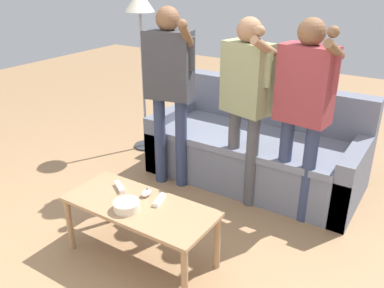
{
  "coord_description": "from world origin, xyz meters",
  "views": [
    {
      "loc": [
        1.51,
        -1.95,
        1.92
      ],
      "look_at": [
        0.04,
        0.34,
        0.71
      ],
      "focal_mm": 38.04,
      "sensor_mm": 36.0,
      "label": 1
    }
  ],
  "objects_px": {
    "snack_bowl": "(127,206)",
    "player_center": "(246,92)",
    "game_remote_nunchuk": "(146,193)",
    "floor_lamp": "(140,16)",
    "game_remote_wand_near": "(160,200)",
    "couch": "(257,149)",
    "player_left": "(169,79)",
    "player_right": "(304,100)",
    "game_remote_wand_far": "(120,187)",
    "coffee_table": "(140,212)"
  },
  "relations": [
    {
      "from": "snack_bowl",
      "to": "player_center",
      "type": "height_order",
      "value": "player_center"
    },
    {
      "from": "game_remote_nunchuk",
      "to": "player_center",
      "type": "height_order",
      "value": "player_center"
    },
    {
      "from": "floor_lamp",
      "to": "game_remote_wand_near",
      "type": "xyz_separation_m",
      "value": [
        1.28,
        -1.43,
        -0.98
      ]
    },
    {
      "from": "player_center",
      "to": "couch",
      "type": "bearing_deg",
      "value": 98.17
    },
    {
      "from": "floor_lamp",
      "to": "player_left",
      "type": "height_order",
      "value": "floor_lamp"
    },
    {
      "from": "game_remote_nunchuk",
      "to": "player_right",
      "type": "distance_m",
      "value": 1.33
    },
    {
      "from": "game_remote_nunchuk",
      "to": "couch",
      "type": "bearing_deg",
      "value": 82.03
    },
    {
      "from": "couch",
      "to": "snack_bowl",
      "type": "distance_m",
      "value": 1.65
    },
    {
      "from": "game_remote_nunchuk",
      "to": "game_remote_wand_far",
      "type": "xyz_separation_m",
      "value": [
        -0.22,
        -0.03,
        -0.01
      ]
    },
    {
      "from": "game_remote_nunchuk",
      "to": "player_center",
      "type": "xyz_separation_m",
      "value": [
        0.26,
        0.96,
        0.52
      ]
    },
    {
      "from": "game_remote_wand_near",
      "to": "game_remote_wand_far",
      "type": "bearing_deg",
      "value": -177.29
    },
    {
      "from": "player_right",
      "to": "snack_bowl",
      "type": "bearing_deg",
      "value": -121.59
    },
    {
      "from": "couch",
      "to": "floor_lamp",
      "type": "bearing_deg",
      "value": -179.72
    },
    {
      "from": "player_right",
      "to": "game_remote_nunchuk",
      "type": "bearing_deg",
      "value": -126.75
    },
    {
      "from": "player_left",
      "to": "coffee_table",
      "type": "bearing_deg",
      "value": -65.39
    },
    {
      "from": "snack_bowl",
      "to": "player_center",
      "type": "distance_m",
      "value": 1.31
    },
    {
      "from": "game_remote_nunchuk",
      "to": "player_right",
      "type": "height_order",
      "value": "player_right"
    },
    {
      "from": "game_remote_nunchuk",
      "to": "player_left",
      "type": "height_order",
      "value": "player_left"
    },
    {
      "from": "snack_bowl",
      "to": "floor_lamp",
      "type": "relative_size",
      "value": 0.1
    },
    {
      "from": "snack_bowl",
      "to": "floor_lamp",
      "type": "distance_m",
      "value": 2.22
    },
    {
      "from": "couch",
      "to": "player_center",
      "type": "distance_m",
      "value": 0.83
    },
    {
      "from": "floor_lamp",
      "to": "player_left",
      "type": "relative_size",
      "value": 1.06
    },
    {
      "from": "coffee_table",
      "to": "player_right",
      "type": "bearing_deg",
      "value": 57.36
    },
    {
      "from": "player_right",
      "to": "player_center",
      "type": "bearing_deg",
      "value": -178.48
    },
    {
      "from": "game_remote_wand_far",
      "to": "snack_bowl",
      "type": "bearing_deg",
      "value": -38.35
    },
    {
      "from": "player_left",
      "to": "game_remote_wand_far",
      "type": "distance_m",
      "value": 1.09
    },
    {
      "from": "coffee_table",
      "to": "player_left",
      "type": "distance_m",
      "value": 1.27
    },
    {
      "from": "couch",
      "to": "player_center",
      "type": "height_order",
      "value": "player_center"
    },
    {
      "from": "coffee_table",
      "to": "snack_bowl",
      "type": "xyz_separation_m",
      "value": [
        -0.03,
        -0.09,
        0.09
      ]
    },
    {
      "from": "couch",
      "to": "player_right",
      "type": "relative_size",
      "value": 1.23
    },
    {
      "from": "coffee_table",
      "to": "floor_lamp",
      "type": "relative_size",
      "value": 0.62
    },
    {
      "from": "couch",
      "to": "game_remote_wand_near",
      "type": "relative_size",
      "value": 12.89
    },
    {
      "from": "player_left",
      "to": "player_center",
      "type": "bearing_deg",
      "value": 6.68
    },
    {
      "from": "snack_bowl",
      "to": "player_left",
      "type": "height_order",
      "value": "player_left"
    },
    {
      "from": "player_right",
      "to": "coffee_table",
      "type": "bearing_deg",
      "value": -122.64
    },
    {
      "from": "game_remote_nunchuk",
      "to": "player_left",
      "type": "distance_m",
      "value": 1.13
    },
    {
      "from": "snack_bowl",
      "to": "game_remote_wand_near",
      "type": "xyz_separation_m",
      "value": [
        0.12,
        0.19,
        -0.01
      ]
    },
    {
      "from": "player_center",
      "to": "game_remote_wand_far",
      "type": "xyz_separation_m",
      "value": [
        -0.49,
        -0.99,
        -0.53
      ]
    },
    {
      "from": "floor_lamp",
      "to": "game_remote_wand_far",
      "type": "bearing_deg",
      "value": -57.05
    },
    {
      "from": "game_remote_nunchuk",
      "to": "game_remote_wand_near",
      "type": "distance_m",
      "value": 0.13
    },
    {
      "from": "player_center",
      "to": "player_right",
      "type": "distance_m",
      "value": 0.47
    },
    {
      "from": "player_left",
      "to": "player_right",
      "type": "height_order",
      "value": "player_left"
    },
    {
      "from": "player_right",
      "to": "game_remote_wand_far",
      "type": "relative_size",
      "value": 10.83
    },
    {
      "from": "player_center",
      "to": "player_right",
      "type": "bearing_deg",
      "value": 1.52
    },
    {
      "from": "player_center",
      "to": "game_remote_wand_near",
      "type": "height_order",
      "value": "player_center"
    },
    {
      "from": "game_remote_nunchuk",
      "to": "player_center",
      "type": "distance_m",
      "value": 1.13
    },
    {
      "from": "snack_bowl",
      "to": "player_center",
      "type": "bearing_deg",
      "value": 77.37
    },
    {
      "from": "snack_bowl",
      "to": "player_left",
      "type": "distance_m",
      "value": 1.29
    },
    {
      "from": "snack_bowl",
      "to": "game_remote_wand_near",
      "type": "relative_size",
      "value": 1.16
    },
    {
      "from": "floor_lamp",
      "to": "player_right",
      "type": "xyz_separation_m",
      "value": [
        1.89,
        -0.44,
        -0.44
      ]
    }
  ]
}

